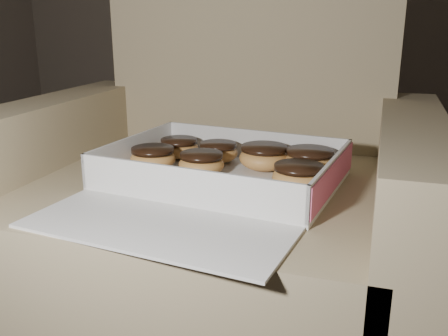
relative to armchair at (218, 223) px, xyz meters
name	(u,v)px	position (x,y,z in m)	size (l,w,h in m)	color
armchair	(218,223)	(0.00, 0.00, 0.00)	(0.87, 0.73, 0.90)	#8B7858
bakery_box	(216,182)	(0.03, -0.12, 0.13)	(0.48, 0.54, 0.07)	silver
donut_a	(298,176)	(0.18, -0.10, 0.15)	(0.09, 0.09, 0.05)	#D08A48
donut_b	(310,161)	(0.19, 0.00, 0.15)	(0.10, 0.10, 0.05)	#D08A48
donut_c	(201,163)	(-0.01, -0.07, 0.15)	(0.09, 0.09, 0.04)	#D08A48
donut_d	(179,148)	(-0.10, 0.04, 0.15)	(0.09, 0.09, 0.04)	#D08A48
donut_e	(264,157)	(0.10, 0.01, 0.15)	(0.10, 0.10, 0.05)	#D08A48
donut_f	(153,158)	(-0.12, -0.06, 0.15)	(0.09, 0.09, 0.05)	#D08A48
donut_g	(218,152)	(-0.01, 0.03, 0.15)	(0.08, 0.08, 0.04)	#D08A48
crumb_a	(209,184)	(0.02, -0.12, 0.13)	(0.01, 0.01, 0.00)	black
crumb_b	(155,191)	(-0.05, -0.19, 0.13)	(0.01, 0.01, 0.00)	black
crumb_c	(154,176)	(-0.09, -0.11, 0.13)	(0.01, 0.01, 0.00)	black
crumb_d	(132,168)	(-0.16, -0.08, 0.13)	(0.01, 0.01, 0.00)	black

